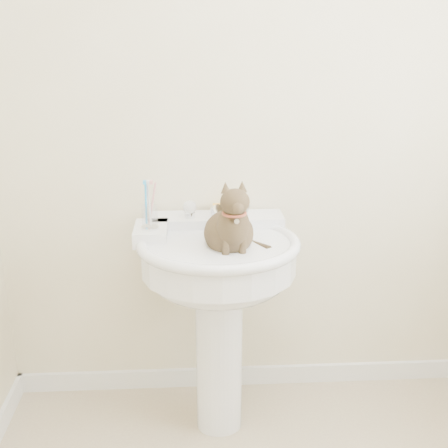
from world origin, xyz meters
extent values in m
cube|color=white|center=(0.00, 1.09, 0.04)|extent=(2.20, 0.02, 0.09)
cylinder|color=white|center=(-0.18, 0.80, 0.33)|extent=(0.19, 0.19, 0.67)
cylinder|color=white|center=(-0.18, 0.80, 0.77)|extent=(0.59, 0.59, 0.13)
ellipsoid|color=white|center=(-0.18, 0.80, 0.71)|extent=(0.54, 0.47, 0.21)
torus|color=white|center=(-0.18, 0.80, 0.83)|extent=(0.62, 0.62, 0.04)
cube|color=white|center=(-0.18, 1.01, 0.84)|extent=(0.55, 0.15, 0.06)
cube|color=white|center=(-0.44, 0.89, 0.84)|extent=(0.13, 0.20, 0.06)
cylinder|color=silver|center=(-0.18, 0.97, 0.90)|extent=(0.05, 0.05, 0.05)
cylinder|color=silver|center=(-0.18, 0.92, 0.93)|extent=(0.04, 0.04, 0.14)
sphere|color=white|center=(-0.29, 0.99, 0.92)|extent=(0.06, 0.06, 0.06)
sphere|color=white|center=(-0.07, 0.99, 0.92)|extent=(0.06, 0.06, 0.06)
cube|color=#F5AE33|center=(-0.15, 1.06, 0.89)|extent=(0.09, 0.06, 0.03)
cylinder|color=silver|center=(-0.44, 0.86, 0.88)|extent=(0.07, 0.07, 0.01)
cylinder|color=white|center=(-0.44, 0.86, 0.92)|extent=(0.06, 0.06, 0.09)
cylinder|color=#2698E0|center=(-0.45, 0.86, 0.97)|extent=(0.01, 0.01, 0.17)
cylinder|color=silver|center=(-0.44, 0.86, 0.97)|extent=(0.01, 0.01, 0.17)
cylinder|color=pink|center=(-0.43, 0.86, 0.97)|extent=(0.01, 0.01, 0.17)
ellipsoid|color=#493620|center=(-0.14, 0.78, 0.88)|extent=(0.19, 0.21, 0.17)
ellipsoid|color=#493620|center=(-0.14, 0.70, 0.93)|extent=(0.12, 0.11, 0.15)
ellipsoid|color=#493620|center=(-0.14, 0.68, 1.03)|extent=(0.10, 0.09, 0.09)
cone|color=#493620|center=(-0.17, 0.70, 1.08)|extent=(0.04, 0.04, 0.04)
cone|color=#493620|center=(-0.11, 0.70, 1.08)|extent=(0.04, 0.04, 0.04)
cylinder|color=#493620|center=(-0.05, 0.80, 0.82)|extent=(0.03, 0.03, 0.19)
torus|color=brown|center=(-0.14, 0.69, 0.99)|extent=(0.09, 0.09, 0.01)
camera|label=1|loc=(-0.28, -1.18, 1.59)|focal=45.00mm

